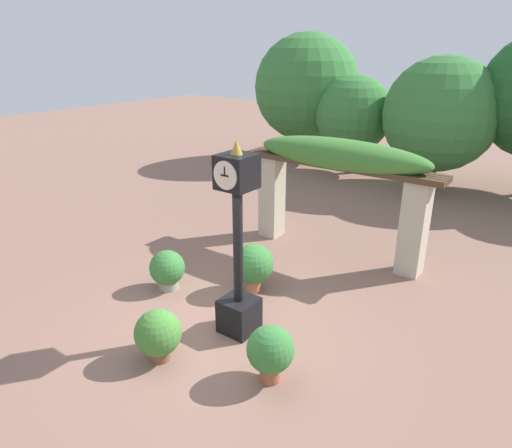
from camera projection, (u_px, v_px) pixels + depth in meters
ground_plane at (225, 329)px, 8.18m from camera, size 60.00×60.00×0.00m
pedestal_clock at (238, 253)px, 7.62m from camera, size 0.60×0.60×3.42m
pergola at (339, 169)px, 10.50m from camera, size 4.85×1.11×2.79m
potted_plant_near_left at (253, 265)px, 9.25m from camera, size 0.83×0.83×1.04m
potted_plant_near_right at (158, 334)px, 7.24m from camera, size 0.76×0.76×0.87m
potted_plant_far_left at (167, 269)px, 9.40m from camera, size 0.73×0.73×0.85m
potted_plant_far_right at (270, 351)px, 6.76m from camera, size 0.72×0.72×0.92m
tree_line at (431, 102)px, 16.08m from camera, size 15.18×5.06×5.32m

